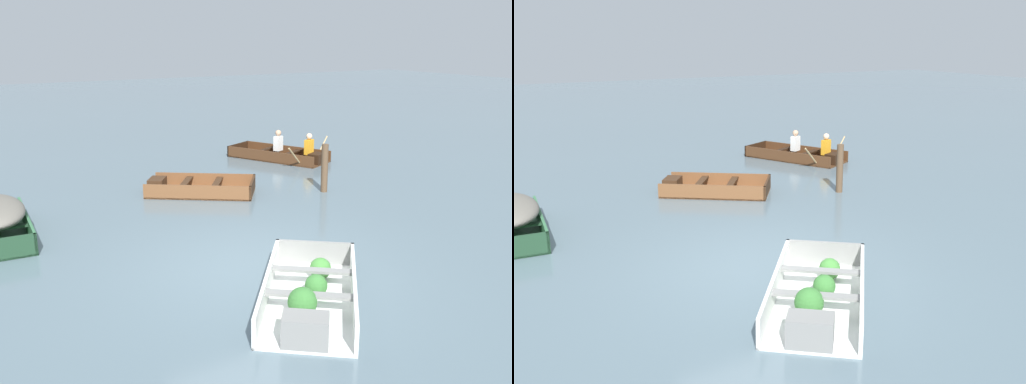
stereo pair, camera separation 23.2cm
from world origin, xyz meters
TOP-DOWN VIEW (x-y plane):
  - ground_plane at (0.00, 0.00)m, footprint 80.00×80.00m
  - dinghy_white_foreground at (-0.03, -1.58)m, footprint 2.72×2.97m
  - skiff_wooden_brown_mid_moored at (1.03, 4.63)m, footprint 2.76×2.43m
  - rowboat_dark_varnish_with_crew at (4.89, 6.72)m, footprint 2.71×3.21m
  - mooring_post at (3.77, 3.20)m, footprint 0.16×0.16m

SIDE VIEW (x-z plane):
  - ground_plane at x=0.00m, z-range 0.00..0.00m
  - skiff_wooden_brown_mid_moored at x=1.03m, z-range -0.05..0.29m
  - dinghy_white_foreground at x=-0.03m, z-range -0.05..0.39m
  - rowboat_dark_varnish_with_crew at x=4.89m, z-range -0.27..0.63m
  - mooring_post at x=3.77m, z-range 0.00..1.17m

